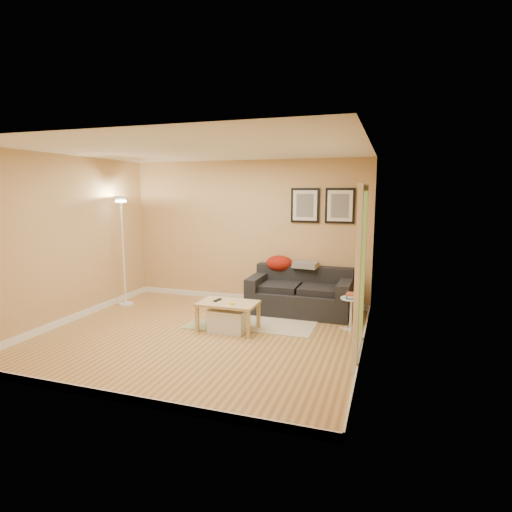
% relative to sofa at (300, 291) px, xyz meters
% --- Properties ---
extents(floor, '(4.50, 4.50, 0.00)m').
position_rel_sofa_xyz_m(floor, '(-1.11, -1.53, -0.38)').
color(floor, tan).
rests_on(floor, ground).
extents(ceiling, '(4.50, 4.50, 0.00)m').
position_rel_sofa_xyz_m(ceiling, '(-1.11, -1.53, 2.23)').
color(ceiling, white).
rests_on(ceiling, wall_back).
extents(wall_back, '(4.50, 0.00, 4.50)m').
position_rel_sofa_xyz_m(wall_back, '(-1.11, 0.47, 0.92)').
color(wall_back, tan).
rests_on(wall_back, ground).
extents(wall_front, '(4.50, 0.00, 4.50)m').
position_rel_sofa_xyz_m(wall_front, '(-1.11, -3.53, 0.92)').
color(wall_front, tan).
rests_on(wall_front, ground).
extents(wall_left, '(0.00, 4.00, 4.00)m').
position_rel_sofa_xyz_m(wall_left, '(-3.36, -1.53, 0.92)').
color(wall_left, tan).
rests_on(wall_left, ground).
extents(wall_right, '(0.00, 4.00, 4.00)m').
position_rel_sofa_xyz_m(wall_right, '(1.14, -1.53, 0.92)').
color(wall_right, tan).
rests_on(wall_right, ground).
extents(baseboard_back, '(4.50, 0.02, 0.10)m').
position_rel_sofa_xyz_m(baseboard_back, '(-1.11, 0.46, -0.33)').
color(baseboard_back, white).
rests_on(baseboard_back, ground).
extents(baseboard_front, '(4.50, 0.02, 0.10)m').
position_rel_sofa_xyz_m(baseboard_front, '(-1.11, -3.52, -0.33)').
color(baseboard_front, white).
rests_on(baseboard_front, ground).
extents(baseboard_left, '(0.02, 4.00, 0.10)m').
position_rel_sofa_xyz_m(baseboard_left, '(-3.35, -1.53, -0.33)').
color(baseboard_left, white).
rests_on(baseboard_left, ground).
extents(baseboard_right, '(0.02, 4.00, 0.10)m').
position_rel_sofa_xyz_m(baseboard_right, '(1.13, -1.53, -0.33)').
color(baseboard_right, white).
rests_on(baseboard_right, ground).
extents(sofa, '(1.70, 0.90, 0.75)m').
position_rel_sofa_xyz_m(sofa, '(0.00, 0.00, 0.00)').
color(sofa, black).
rests_on(sofa, ground).
extents(red_throw, '(0.48, 0.36, 0.28)m').
position_rel_sofa_xyz_m(red_throw, '(-0.45, 0.32, 0.40)').
color(red_throw, maroon).
rests_on(red_throw, sofa).
extents(plaid_throw, '(0.45, 0.32, 0.10)m').
position_rel_sofa_xyz_m(plaid_throw, '(0.04, 0.26, 0.41)').
color(plaid_throw, tan).
rests_on(plaid_throw, sofa).
extents(framed_print_left, '(0.50, 0.04, 0.60)m').
position_rel_sofa_xyz_m(framed_print_left, '(-0.03, 0.45, 1.43)').
color(framed_print_left, black).
rests_on(framed_print_left, wall_back).
extents(framed_print_right, '(0.50, 0.04, 0.60)m').
position_rel_sofa_xyz_m(framed_print_right, '(0.57, 0.45, 1.43)').
color(framed_print_right, black).
rests_on(framed_print_right, wall_back).
extents(area_rug, '(1.25, 0.85, 0.01)m').
position_rel_sofa_xyz_m(area_rug, '(-0.23, -0.78, -0.37)').
color(area_rug, beige).
rests_on(area_rug, ground).
extents(green_runner, '(0.70, 0.50, 0.01)m').
position_rel_sofa_xyz_m(green_runner, '(-1.16, -1.13, -0.37)').
color(green_runner, '#668C4C').
rests_on(green_runner, ground).
extents(coffee_table, '(0.89, 0.57, 0.43)m').
position_rel_sofa_xyz_m(coffee_table, '(-0.81, -1.22, -0.16)').
color(coffee_table, tan).
rests_on(coffee_table, ground).
extents(remote_control, '(0.08, 0.17, 0.02)m').
position_rel_sofa_xyz_m(remote_control, '(-0.99, -1.19, 0.06)').
color(remote_control, black).
rests_on(remote_control, coffee_table).
extents(tape_roll, '(0.07, 0.07, 0.03)m').
position_rel_sofa_xyz_m(tape_roll, '(-0.71, -1.32, 0.07)').
color(tape_roll, yellow).
rests_on(tape_roll, coffee_table).
extents(storage_bin, '(0.55, 0.40, 0.34)m').
position_rel_sofa_xyz_m(storage_bin, '(-0.80, -1.25, -0.20)').
color(storage_bin, white).
rests_on(storage_bin, ground).
extents(side_table, '(0.32, 0.32, 0.49)m').
position_rel_sofa_xyz_m(side_table, '(0.91, -0.63, -0.13)').
color(side_table, white).
rests_on(side_table, ground).
extents(book_stack, '(0.19, 0.24, 0.07)m').
position_rel_sofa_xyz_m(book_stack, '(0.92, -0.65, 0.15)').
color(book_stack, '#2F628E').
rests_on(book_stack, side_table).
extents(floor_lamp, '(0.26, 0.26, 1.97)m').
position_rel_sofa_xyz_m(floor_lamp, '(-3.11, -0.52, 0.56)').
color(floor_lamp, white).
rests_on(floor_lamp, ground).
extents(doorway, '(0.12, 1.01, 2.13)m').
position_rel_sofa_xyz_m(doorway, '(1.09, -1.68, 0.65)').
color(doorway, white).
rests_on(doorway, ground).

